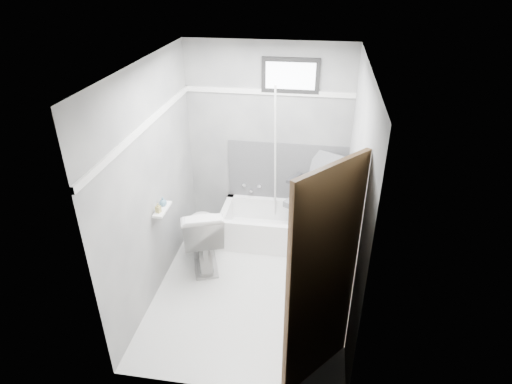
% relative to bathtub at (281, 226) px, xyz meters
% --- Properties ---
extents(floor, '(2.60, 2.60, 0.00)m').
position_rel_bathtub_xyz_m(floor, '(-0.23, -0.93, -0.21)').
color(floor, white).
rests_on(floor, ground).
extents(ceiling, '(2.60, 2.60, 0.00)m').
position_rel_bathtub_xyz_m(ceiling, '(-0.23, -0.93, 2.19)').
color(ceiling, silver).
rests_on(ceiling, floor).
extents(wall_back, '(2.00, 0.02, 2.40)m').
position_rel_bathtub_xyz_m(wall_back, '(-0.23, 0.37, 0.99)').
color(wall_back, slate).
rests_on(wall_back, floor).
extents(wall_front, '(2.00, 0.02, 2.40)m').
position_rel_bathtub_xyz_m(wall_front, '(-0.23, -2.23, 0.99)').
color(wall_front, slate).
rests_on(wall_front, floor).
extents(wall_left, '(0.02, 2.60, 2.40)m').
position_rel_bathtub_xyz_m(wall_left, '(-1.23, -0.93, 0.99)').
color(wall_left, slate).
rests_on(wall_left, floor).
extents(wall_right, '(0.02, 2.60, 2.40)m').
position_rel_bathtub_xyz_m(wall_right, '(0.77, -0.93, 0.99)').
color(wall_right, slate).
rests_on(wall_right, floor).
extents(bathtub, '(1.50, 0.70, 0.42)m').
position_rel_bathtub_xyz_m(bathtub, '(0.00, 0.00, 0.00)').
color(bathtub, white).
rests_on(bathtub, floor).
extents(office_chair, '(0.81, 0.81, 1.03)m').
position_rel_bathtub_xyz_m(office_chair, '(0.35, 0.05, 0.42)').
color(office_chair, slate).
rests_on(office_chair, bathtub).
extents(toilet, '(0.70, 0.92, 0.80)m').
position_rel_bathtub_xyz_m(toilet, '(-0.85, -0.59, 0.19)').
color(toilet, silver).
rests_on(toilet, floor).
extents(door, '(0.78, 0.78, 2.00)m').
position_rel_bathtub_xyz_m(door, '(0.75, -2.21, 0.79)').
color(door, brown).
rests_on(door, floor).
extents(window, '(0.66, 0.04, 0.40)m').
position_rel_bathtub_xyz_m(window, '(0.02, 0.36, 1.81)').
color(window, black).
rests_on(window, wall_back).
extents(backerboard, '(1.50, 0.02, 0.78)m').
position_rel_bathtub_xyz_m(backerboard, '(0.02, 0.36, 0.59)').
color(backerboard, '#4C4C4F').
rests_on(backerboard, wall_back).
extents(trim_back, '(2.00, 0.02, 0.06)m').
position_rel_bathtub_xyz_m(trim_back, '(-0.23, 0.36, 1.61)').
color(trim_back, white).
rests_on(trim_back, wall_back).
extents(trim_left, '(0.02, 2.60, 0.06)m').
position_rel_bathtub_xyz_m(trim_left, '(-1.22, -0.93, 1.61)').
color(trim_left, white).
rests_on(trim_left, wall_left).
extents(pole, '(0.02, 0.36, 1.92)m').
position_rel_bathtub_xyz_m(pole, '(-0.11, 0.13, 0.84)').
color(pole, silver).
rests_on(pole, bathtub).
extents(shelf, '(0.10, 0.32, 0.02)m').
position_rel_bathtub_xyz_m(shelf, '(-1.16, -0.92, 0.69)').
color(shelf, white).
rests_on(shelf, wall_left).
extents(soap_bottle_a, '(0.06, 0.06, 0.11)m').
position_rel_bathtub_xyz_m(soap_bottle_a, '(-1.17, -1.00, 0.76)').
color(soap_bottle_a, tan).
rests_on(soap_bottle_a, shelf).
extents(soap_bottle_b, '(0.10, 0.10, 0.10)m').
position_rel_bathtub_xyz_m(soap_bottle_b, '(-1.17, -0.86, 0.75)').
color(soap_bottle_b, teal).
rests_on(soap_bottle_b, shelf).
extents(faucet, '(0.26, 0.10, 0.16)m').
position_rel_bathtub_xyz_m(faucet, '(-0.43, 0.34, 0.34)').
color(faucet, silver).
rests_on(faucet, wall_back).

